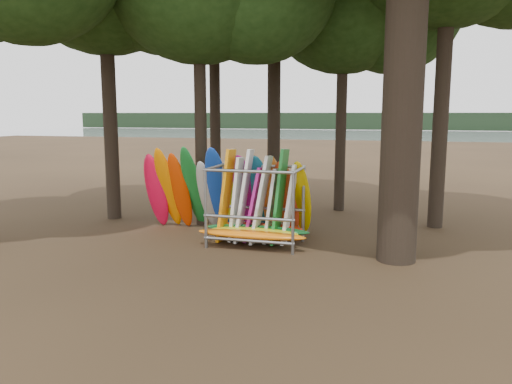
# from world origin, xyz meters

# --- Properties ---
(ground) EXTENTS (120.00, 120.00, 0.00)m
(ground) POSITION_xyz_m (0.00, 0.00, 0.00)
(ground) COLOR #47331E
(ground) RESTS_ON ground
(lake) EXTENTS (160.00, 160.00, 0.00)m
(lake) POSITION_xyz_m (0.00, 60.00, 0.00)
(lake) COLOR gray
(lake) RESTS_ON ground
(far_shore) EXTENTS (160.00, 4.00, 4.00)m
(far_shore) POSITION_xyz_m (0.00, 110.00, 2.00)
(far_shore) COLOR black
(far_shore) RESTS_ON ground
(kayak_row) EXTENTS (5.69, 2.01, 2.97)m
(kayak_row) POSITION_xyz_m (-0.63, 1.73, 1.29)
(kayak_row) COLOR red
(kayak_row) RESTS_ON ground
(storage_rack) EXTENTS (3.19, 1.54, 2.83)m
(storage_rack) POSITION_xyz_m (0.66, 0.53, 1.06)
(storage_rack) COLOR gray
(storage_rack) RESTS_ON ground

